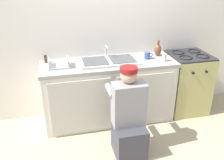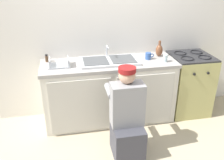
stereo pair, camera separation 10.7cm
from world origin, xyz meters
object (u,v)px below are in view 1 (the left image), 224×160
plumber_person (129,120)px  coffee_mug (147,56)px  water_glass (164,58)px  dish_rack_tray (59,65)px  spice_bottle_pepper (46,59)px  stove_range (186,83)px  vase_decorative (158,50)px  sink_double_basin (109,61)px

plumber_person → coffee_mug: plumber_person is taller
water_glass → dish_rack_tray: 1.44m
plumber_person → coffee_mug: (0.50, 0.79, 0.49)m
dish_rack_tray → spice_bottle_pepper: bearing=129.3°
stove_range → vase_decorative: size_ratio=4.07×
coffee_mug → dish_rack_tray: bearing=-178.4°
sink_double_basin → dish_rack_tray: bearing=-178.0°
water_glass → dish_rack_tray: size_ratio=0.36×
sink_double_basin → plumber_person: 0.91m
stove_range → plumber_person: size_ratio=0.85×
plumber_person → vase_decorative: 1.25m
vase_decorative → coffee_mug: bearing=-153.4°
plumber_person → vase_decorative: (0.69, 0.89, 0.54)m
stove_range → dish_rack_tray: size_ratio=3.34×
plumber_person → water_glass: bearing=43.0°
water_glass → spice_bottle_pepper: (-1.60, 0.31, 0.00)m
coffee_mug → spice_bottle_pepper: (-1.41, 0.17, 0.00)m
coffee_mug → water_glass: bearing=-36.3°
coffee_mug → spice_bottle_pepper: 1.42m
sink_double_basin → plumber_person: size_ratio=0.72×
stove_range → plumber_person: bearing=-146.3°
stove_range → dish_rack_tray: (-1.91, -0.02, 0.47)m
sink_double_basin → stove_range: sink_double_basin is taller
water_glass → vase_decorative: (-0.00, 0.24, 0.04)m
spice_bottle_pepper → dish_rack_tray: 0.26m
coffee_mug → plumber_person: bearing=-122.2°
stove_range → dish_rack_tray: 1.96m
sink_double_basin → coffee_mug: sink_double_basin is taller
spice_bottle_pepper → plumber_person: bearing=-46.5°
sink_double_basin → water_glass: size_ratio=8.00×
stove_range → sink_double_basin: bearing=179.9°
plumber_person → coffee_mug: 1.06m
coffee_mug → spice_bottle_pepper: spice_bottle_pepper is taller
stove_range → vase_decorative: 0.72m
water_glass → coffee_mug: water_glass is taller
sink_double_basin → vase_decorative: bearing=8.1°
plumber_person → vase_decorative: size_ratio=4.80×
spice_bottle_pepper → dish_rack_tray: dish_rack_tray is taller
sink_double_basin → water_glass: sink_double_basin is taller
vase_decorative → dish_rack_tray: bearing=-174.8°
water_glass → dish_rack_tray: dish_rack_tray is taller
sink_double_basin → plumber_person: plumber_person is taller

